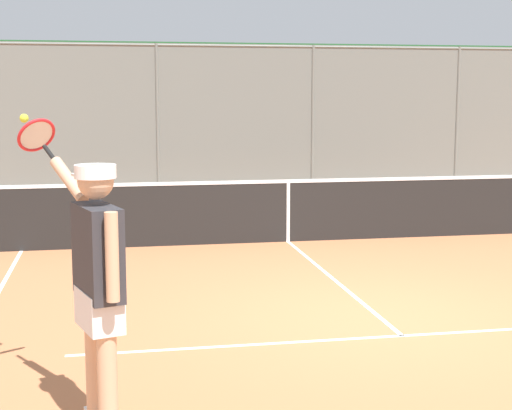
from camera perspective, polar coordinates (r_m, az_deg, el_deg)
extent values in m
plane|color=#B76B42|center=(8.09, 9.07, -8.16)|extent=(60.00, 60.00, 0.00)
cube|color=white|center=(7.54, 10.64, -9.38)|extent=(6.18, 0.05, 0.01)
cube|color=white|center=(9.74, 5.52, -5.27)|extent=(0.05, 4.80, 0.01)
cylinder|color=slate|center=(18.14, 14.49, 5.96)|extent=(0.07, 0.07, 3.29)
cylinder|color=slate|center=(17.00, 4.16, 6.06)|extent=(0.07, 0.07, 3.29)
cylinder|color=slate|center=(16.47, -7.22, 5.96)|extent=(0.07, 0.07, 3.29)
cylinder|color=slate|center=(16.67, -1.46, 11.56)|extent=(16.71, 0.05, 0.05)
cube|color=slate|center=(16.65, -1.44, 6.04)|extent=(16.71, 0.02, 3.29)
cube|color=#2D6B33|center=(17.29, -1.78, 6.19)|extent=(19.71, 0.90, 3.33)
cube|color=silver|center=(16.60, -1.32, 0.59)|extent=(17.71, 0.18, 0.15)
cube|color=black|center=(11.94, 2.35, -0.54)|extent=(10.07, 0.02, 0.91)
cube|color=white|center=(11.87, 2.37, 1.75)|extent=(10.07, 0.04, 0.05)
cube|color=white|center=(11.94, 2.35, -0.54)|extent=(0.05, 0.04, 0.91)
cylinder|color=tan|center=(5.24, -10.84, -11.48)|extent=(0.13, 0.13, 0.84)
cylinder|color=tan|center=(5.50, -11.72, -10.54)|extent=(0.13, 0.13, 0.84)
cube|color=white|center=(5.26, -11.39, -7.48)|extent=(0.34, 0.49, 0.26)
cube|color=#2D2D33|center=(5.17, -11.51, -3.38)|extent=(0.35, 0.56, 0.61)
cylinder|color=tan|center=(4.87, -10.49, -3.77)|extent=(0.08, 0.08, 0.56)
cylinder|color=tan|center=(5.56, -13.52, 1.78)|extent=(0.29, 0.39, 0.31)
sphere|color=tan|center=(5.10, -11.66, 1.71)|extent=(0.23, 0.23, 0.23)
cylinder|color=white|center=(5.10, -11.68, 2.42)|extent=(0.33, 0.33, 0.09)
cube|color=white|center=(5.22, -12.06, 2.16)|extent=(0.25, 0.26, 0.02)
cylinder|color=black|center=(5.77, -14.85, 3.65)|extent=(0.12, 0.16, 0.13)
torus|color=red|center=(5.92, -15.77, 4.94)|extent=(0.35, 0.31, 0.26)
cylinder|color=silver|center=(5.92, -15.77, 4.94)|extent=(0.29, 0.25, 0.21)
sphere|color=#CCDB33|center=(6.08, -16.61, 6.10)|extent=(0.07, 0.07, 0.07)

